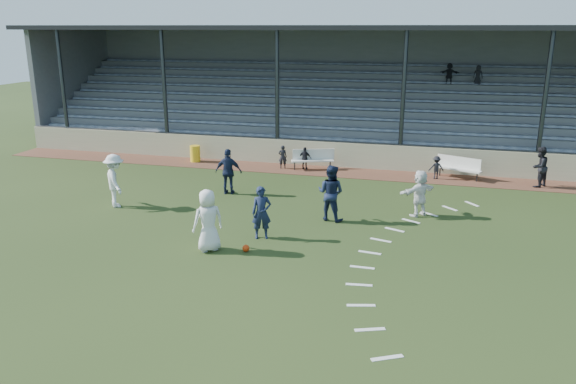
% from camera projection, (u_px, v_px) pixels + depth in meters
% --- Properties ---
extents(ground, '(90.00, 90.00, 0.00)m').
position_uv_depth(ground, '(266.00, 257.00, 16.58)').
color(ground, '#243415').
rests_on(ground, ground).
extents(cinder_track, '(34.00, 2.00, 0.02)m').
position_uv_depth(cinder_track, '(332.00, 172.00, 26.30)').
color(cinder_track, '#542F21').
rests_on(cinder_track, ground).
extents(retaining_wall, '(34.00, 0.18, 1.20)m').
position_uv_depth(retaining_wall, '(337.00, 155.00, 27.11)').
color(retaining_wall, '#BEB792').
rests_on(retaining_wall, ground).
extents(bench_left, '(2.01, 1.13, 0.95)m').
position_uv_depth(bench_left, '(313.00, 157.00, 26.61)').
color(bench_left, silver).
rests_on(bench_left, cinder_track).
extents(bench_right, '(2.00, 1.20, 0.95)m').
position_uv_depth(bench_right, '(459.00, 166.00, 25.04)').
color(bench_right, silver).
rests_on(bench_right, cinder_track).
extents(trash_bin, '(0.51, 0.51, 0.81)m').
position_uv_depth(trash_bin, '(195.00, 154.00, 28.13)').
color(trash_bin, yellow).
rests_on(trash_bin, cinder_track).
extents(football, '(0.22, 0.22, 0.22)m').
position_uv_depth(football, '(246.00, 248.00, 16.98)').
color(football, red).
rests_on(football, ground).
extents(player_white_lead, '(1.10, 1.08, 1.92)m').
position_uv_depth(player_white_lead, '(208.00, 220.00, 16.84)').
color(player_white_lead, silver).
rests_on(player_white_lead, ground).
extents(player_navy_lead, '(0.73, 0.60, 1.71)m').
position_uv_depth(player_navy_lead, '(262.00, 213.00, 17.86)').
color(player_navy_lead, '#141D37').
rests_on(player_navy_lead, ground).
extents(player_navy_mid, '(1.11, 0.95, 1.98)m').
position_uv_depth(player_navy_mid, '(331.00, 193.00, 19.52)').
color(player_navy_mid, '#141D37').
rests_on(player_navy_mid, ground).
extents(player_white_wing, '(1.42, 1.47, 2.01)m').
position_uv_depth(player_white_wing, '(115.00, 181.00, 21.00)').
color(player_white_wing, silver).
rests_on(player_white_wing, ground).
extents(player_navy_wing, '(1.13, 0.56, 1.85)m').
position_uv_depth(player_navy_wing, '(229.00, 172.00, 22.62)').
color(player_navy_wing, '#141D37').
rests_on(player_navy_wing, ground).
extents(player_white_back, '(1.44, 1.47, 1.68)m').
position_uv_depth(player_white_back, '(420.00, 193.00, 20.01)').
color(player_white_back, silver).
rests_on(player_white_back, ground).
extents(official, '(1.04, 1.06, 1.72)m').
position_uv_depth(official, '(539.00, 167.00, 23.58)').
color(official, black).
rests_on(official, cinder_track).
extents(sub_left_near, '(0.46, 0.37, 1.12)m').
position_uv_depth(sub_left_near, '(283.00, 157.00, 26.75)').
color(sub_left_near, black).
rests_on(sub_left_near, cinder_track).
extents(sub_left_far, '(0.63, 0.28, 1.06)m').
position_uv_depth(sub_left_far, '(305.00, 158.00, 26.58)').
color(sub_left_far, black).
rests_on(sub_left_far, cinder_track).
extents(sub_right, '(0.73, 0.52, 1.03)m').
position_uv_depth(sub_right, '(436.00, 167.00, 24.92)').
color(sub_right, black).
rests_on(sub_right, cinder_track).
extents(grandstand, '(34.60, 9.00, 6.61)m').
position_uv_depth(grandstand, '(353.00, 108.00, 31.02)').
color(grandstand, slate).
rests_on(grandstand, ground).
extents(penalty_arc, '(3.89, 14.63, 0.01)m').
position_uv_depth(penalty_arc, '(408.00, 272.00, 15.56)').
color(penalty_arc, silver).
rests_on(penalty_arc, ground).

